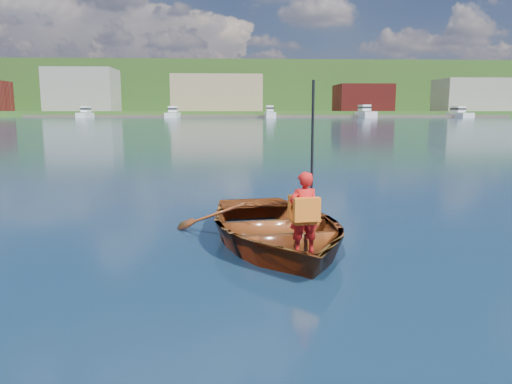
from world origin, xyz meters
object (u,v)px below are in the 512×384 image
at_px(child_paddler, 304,211).
at_px(marina_yachts, 224,113).
at_px(rowboat, 275,227).
at_px(dock, 247,116).

distance_m(child_paddler, marina_yachts, 144.93).
relative_size(rowboat, child_paddler, 1.92).
bearing_deg(dock, child_paddler, -91.51).
height_order(child_paddler, marina_yachts, marina_yachts).
xyz_separation_m(dock, marina_yachts, (-7.06, -4.66, 0.95)).
bearing_deg(child_paddler, dock, 88.49).
bearing_deg(marina_yachts, dock, 33.46).
bearing_deg(child_paddler, marina_yachts, 91.23).
distance_m(rowboat, child_paddler, 1.00).
bearing_deg(rowboat, marina_yachts, 91.12).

